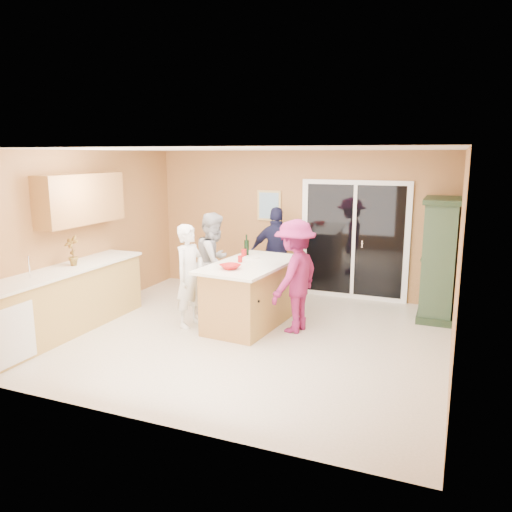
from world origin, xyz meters
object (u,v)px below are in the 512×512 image
at_px(green_hutch, 439,260).
at_px(woman_grey, 215,262).
at_px(woman_magenta, 295,276).
at_px(woman_white, 190,276).
at_px(kitchen_island, 251,296).
at_px(woman_navy, 277,254).

distance_m(green_hutch, woman_grey, 3.54).
bearing_deg(green_hutch, woman_magenta, -143.00).
distance_m(green_hutch, woman_white, 3.85).
bearing_deg(green_hutch, kitchen_island, -151.32).
height_order(green_hutch, woman_grey, green_hutch).
height_order(woman_navy, woman_magenta, woman_navy).
bearing_deg(kitchen_island, woman_magenta, 4.19).
height_order(woman_white, woman_navy, woman_navy).
relative_size(woman_grey, woman_magenta, 0.99).
height_order(woman_grey, woman_navy, woman_navy).
relative_size(kitchen_island, woman_navy, 1.16).
bearing_deg(kitchen_island, green_hutch, 33.74).
relative_size(kitchen_island, green_hutch, 1.00).
relative_size(green_hutch, woman_navy, 1.15).
distance_m(kitchen_island, woman_navy, 1.50).
height_order(kitchen_island, woman_white, woman_white).
xyz_separation_m(green_hutch, woman_grey, (-3.39, -1.00, -0.11)).
bearing_deg(woman_grey, green_hutch, -76.76).
distance_m(kitchen_island, woman_white, 0.96).
xyz_separation_m(kitchen_island, woman_magenta, (0.69, -0.01, 0.37)).
distance_m(woman_navy, woman_magenta, 1.66).
bearing_deg(woman_white, green_hutch, -52.78).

